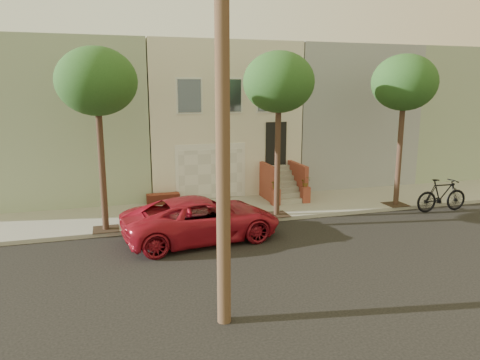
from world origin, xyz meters
name	(u,v)px	position (x,y,z in m)	size (l,w,h in m)	color
ground	(292,256)	(0.00, 0.00, 0.00)	(90.00, 90.00, 0.00)	black
sidewalk	(242,209)	(0.00, 5.35, 0.07)	(40.00, 3.70, 0.15)	#99978B
house_row	(210,116)	(0.00, 11.19, 3.64)	(33.10, 11.70, 7.00)	beige
tree_left	(97,83)	(-5.50, 3.90, 5.26)	(2.70, 2.57, 6.30)	#2D2116
tree_mid	(279,83)	(1.00, 3.90, 5.26)	(2.70, 2.57, 6.30)	#2D2116
tree_right	(404,84)	(6.50, 3.90, 5.26)	(2.70, 2.57, 6.30)	#2D2116
pickup_truck	(202,219)	(-2.34, 2.25, 0.74)	(2.47, 5.35, 1.49)	maroon
motorcycle	(442,195)	(7.97, 2.88, 0.70)	(0.66, 2.33, 1.40)	black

